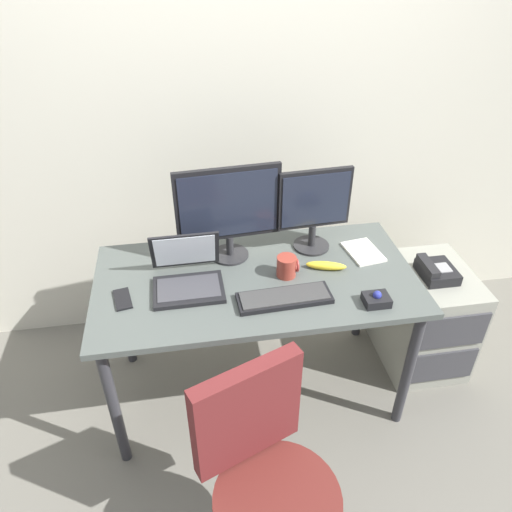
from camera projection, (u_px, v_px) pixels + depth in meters
name	position (u px, v px, depth m)	size (l,w,h in m)	color
ground_plane	(256.00, 387.00, 2.68)	(8.00, 8.00, 0.00)	#65625A
back_wall	(233.00, 91.00, 2.46)	(6.00, 0.10, 2.80)	beige
desk	(256.00, 291.00, 2.29)	(1.48, 0.76, 0.76)	#494F4C
file_cabinet	(423.00, 317.00, 2.71)	(0.42, 0.53, 0.59)	gray
desk_phone	(436.00, 271.00, 2.51)	(0.17, 0.20, 0.09)	black
office_chair	(268.00, 496.00, 1.72)	(0.53, 0.55, 0.96)	black
monitor_main	(229.00, 209.00, 2.23)	(0.49, 0.18, 0.47)	#262628
monitor_side	(314.00, 206.00, 2.32)	(0.36, 0.18, 0.42)	#262628
keyboard	(284.00, 298.00, 2.10)	(0.42, 0.15, 0.03)	black
laptop	(187.00, 275.00, 2.17)	(0.31, 0.30, 0.23)	black
trackball_mouse	(376.00, 299.00, 2.08)	(0.11, 0.09, 0.07)	black
coffee_mug	(287.00, 266.00, 2.23)	(0.10, 0.09, 0.10)	maroon
paper_notepad	(363.00, 252.00, 2.40)	(0.15, 0.21, 0.01)	white
cell_phone	(123.00, 299.00, 2.11)	(0.07, 0.14, 0.01)	black
banana	(326.00, 266.00, 2.28)	(0.19, 0.04, 0.04)	yellow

